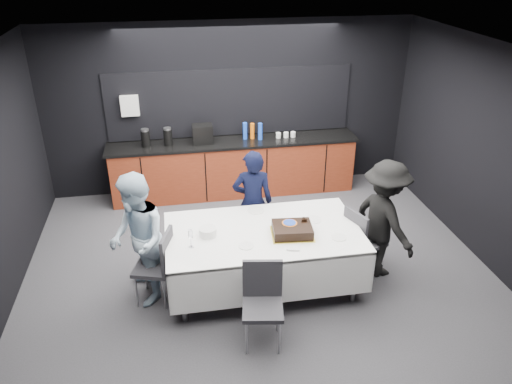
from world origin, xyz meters
TOP-DOWN VIEW (x-y plane):
  - ground at (0.00, 0.00)m, footprint 6.00×6.00m
  - room_shell at (0.00, 0.00)m, footprint 6.04×5.04m
  - kitchenette at (-0.02, 2.22)m, footprint 4.10×0.64m
  - party_table at (0.00, -0.40)m, footprint 2.32×1.32m
  - cake_assembly at (0.32, -0.54)m, footprint 0.53×0.45m
  - plate_stack at (-0.66, -0.39)m, footprint 0.21×0.21m
  - loose_plate_near at (-0.25, -0.69)m, footprint 0.18×0.18m
  - loose_plate_right_a at (0.66, -0.25)m, footprint 0.21×0.21m
  - loose_plate_right_b at (0.84, -0.70)m, footprint 0.18×0.18m
  - loose_plate_far at (-0.00, 0.11)m, footprint 0.22×0.22m
  - fork_pile at (0.26, -0.85)m, footprint 0.17×0.13m
  - champagne_flute at (-0.87, -0.59)m, footprint 0.06×0.06m
  - chair_left at (-1.25, -0.47)m, footprint 0.52×0.52m
  - chair_right at (1.25, -0.37)m, footprint 0.54×0.54m
  - chair_near at (-0.18, -1.32)m, footprint 0.48×0.48m
  - person_center at (0.01, 0.40)m, footprint 0.58×0.41m
  - person_left at (-1.47, -0.39)m, footprint 0.77×0.90m
  - person_right at (1.53, -0.38)m, footprint 0.86×1.13m

SIDE VIEW (x-z plane):
  - ground at x=0.00m, z-range 0.00..0.00m
  - chair_left at x=-1.25m, z-range 0.07..1.00m
  - chair_right at x=1.25m, z-range 0.07..1.00m
  - chair_near at x=-0.18m, z-range 0.07..1.00m
  - kitchenette at x=-0.02m, z-range -0.48..1.57m
  - party_table at x=0.00m, z-range 0.25..1.03m
  - person_center at x=0.01m, z-range 0.00..1.49m
  - person_right at x=1.53m, z-range 0.00..1.55m
  - loose_plate_near at x=-0.25m, z-range 0.78..0.79m
  - loose_plate_right_a at x=0.66m, z-range 0.78..0.79m
  - loose_plate_right_b at x=0.84m, z-range 0.78..0.79m
  - loose_plate_far at x=0.00m, z-range 0.78..0.79m
  - fork_pile at x=0.26m, z-range 0.78..0.80m
  - person_left at x=-1.47m, z-range 0.00..1.62m
  - plate_stack at x=-0.66m, z-range 0.78..0.88m
  - cake_assembly at x=0.32m, z-range 0.76..0.92m
  - champagne_flute at x=-0.87m, z-range 0.83..1.05m
  - room_shell at x=0.00m, z-range 0.45..3.27m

